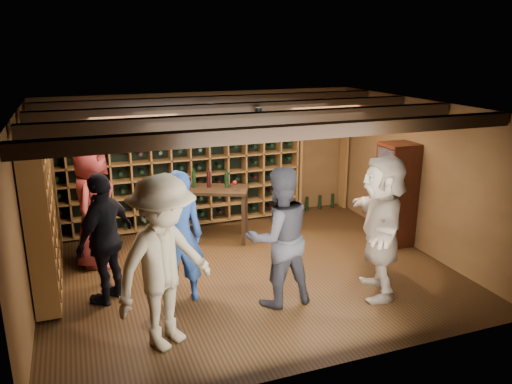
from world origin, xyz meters
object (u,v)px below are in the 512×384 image
object	(u,v)px
man_blue_shirt	(179,237)
man_grey_suit	(279,237)
guest_woman_black	(105,238)
tasting_table	(212,195)
guest_beige	(381,226)
guest_khaki	(164,263)
display_cabinet	(395,197)
guest_red_floral	(93,205)

from	to	relation	value
man_blue_shirt	man_grey_suit	xyz separation A→B (m)	(1.22, -0.51, 0.03)
guest_woman_black	man_grey_suit	bearing A→B (deg)	109.86
man_blue_shirt	tasting_table	size ratio (longest dim) A/B	1.30
guest_beige	tasting_table	size ratio (longest dim) A/B	1.41
guest_khaki	guest_beige	bearing A→B (deg)	-27.37
display_cabinet	guest_khaki	world-z (taller)	guest_khaki
guest_khaki	guest_red_floral	bearing A→B (deg)	72.06
guest_red_floral	guest_woman_black	xyz separation A→B (m)	(0.08, -1.25, -0.09)
display_cabinet	guest_khaki	size ratio (longest dim) A/B	0.86
display_cabinet	tasting_table	bearing A→B (deg)	155.80
guest_red_floral	guest_beige	size ratio (longest dim) A/B	0.99
tasting_table	man_grey_suit	bearing A→B (deg)	-61.08
tasting_table	guest_woman_black	bearing A→B (deg)	-115.40
guest_beige	tasting_table	bearing A→B (deg)	-125.54
display_cabinet	guest_woman_black	distance (m)	4.79
display_cabinet	man_grey_suit	xyz separation A→B (m)	(-2.65, -1.20, 0.08)
man_blue_shirt	man_grey_suit	size ratio (longest dim) A/B	0.97
guest_khaki	guest_beige	distance (m)	2.99
guest_red_floral	guest_beige	xyz separation A→B (m)	(3.61, -2.34, 0.01)
display_cabinet	man_grey_suit	size ratio (longest dim) A/B	0.93
display_cabinet	guest_woman_black	xyz separation A→B (m)	(-4.77, -0.35, 0.04)
guest_beige	guest_red_floral	bearing A→B (deg)	-99.41
man_blue_shirt	guest_khaki	xyz separation A→B (m)	(-0.36, -0.96, 0.10)
man_blue_shirt	tasting_table	world-z (taller)	man_blue_shirt
man_blue_shirt	guest_red_floral	bearing A→B (deg)	-56.17
guest_woman_black	guest_beige	bearing A→B (deg)	114.77
guest_woman_black	guest_beige	xyz separation A→B (m)	(3.53, -1.08, 0.09)
display_cabinet	guest_khaki	distance (m)	4.54
display_cabinet	man_grey_suit	distance (m)	2.91
display_cabinet	man_blue_shirt	distance (m)	3.93
guest_beige	guest_woman_black	bearing A→B (deg)	-83.56
tasting_table	man_blue_shirt	bearing A→B (deg)	-92.70
man_grey_suit	guest_woman_black	xyz separation A→B (m)	(-2.12, 0.86, -0.04)
guest_woman_black	guest_beige	world-z (taller)	guest_beige
guest_woman_black	guest_khaki	bearing A→B (deg)	64.55
guest_woman_black	guest_red_floral	bearing A→B (deg)	-134.46
guest_red_floral	man_blue_shirt	bearing A→B (deg)	-126.23
guest_red_floral	guest_khaki	bearing A→B (deg)	-144.03
guest_beige	tasting_table	distance (m)	3.18
guest_woman_black	guest_khaki	xyz separation A→B (m)	(0.55, -1.31, 0.12)
guest_khaki	guest_beige	size ratio (longest dim) A/B	1.03
man_grey_suit	guest_red_floral	xyz separation A→B (m)	(-2.20, 2.11, 0.04)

